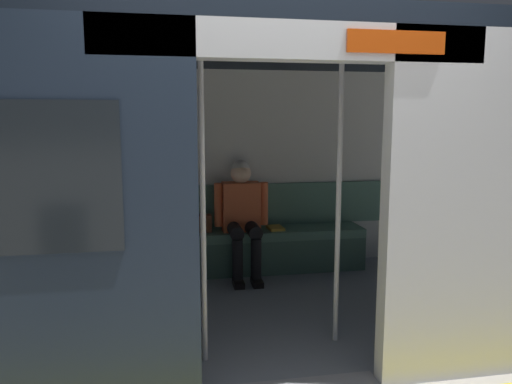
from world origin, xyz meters
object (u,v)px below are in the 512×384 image
Objects in this scene: bench_seat at (236,241)px; grab_pole_far at (338,199)px; book at (275,228)px; handbag at (198,223)px; person_seated at (242,211)px; train_car at (245,133)px; grab_pole_door at (203,206)px.

grab_pole_far reaches higher than bench_seat.
grab_pole_far reaches higher than book.
bench_seat is 10.36× the size of handbag.
grab_pole_far is at bearing 116.32° from handbag.
bench_seat is 12.24× the size of book.
bench_seat is 0.33m from person_seated.
train_car is at bearing 85.74° from bench_seat.
handbag is at bearing -7.48° from bench_seat.
bench_seat is 2.29× the size of person_seated.
grab_pole_door reaches higher than person_seated.
grab_pole_door is at bearing 87.17° from handbag.
book is at bearing -115.98° from grab_pole_door.
handbag is at bearing -63.68° from grab_pole_far.
bench_seat is at bearing -94.26° from train_car.
book is at bearing -87.95° from grab_pole_far.
train_car is at bearing -49.79° from grab_pole_far.
grab_pole_far is at bearing 88.64° from book.
handbag is at bearing -92.83° from grab_pole_door.
person_seated is at bearing -75.49° from grab_pole_far.
train_car is 0.96m from grab_pole_far.
bench_seat is at bearing -45.18° from person_seated.
handbag is (0.31, -1.08, -0.95)m from train_car.
grab_pole_door is 0.96m from grab_pole_far.
person_seated is at bearing -97.54° from train_car.
grab_pole_door is (0.89, 1.82, 0.58)m from book.
train_car reaches higher than person_seated.
grab_pole_door is at bearing 75.31° from bench_seat.
book is at bearing -115.16° from train_car.
train_car reaches higher than grab_pole_far.
person_seated is 0.57× the size of grab_pole_door.
grab_pole_far is (-0.06, 1.70, 0.58)m from book.
train_car is 29.09× the size of book.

